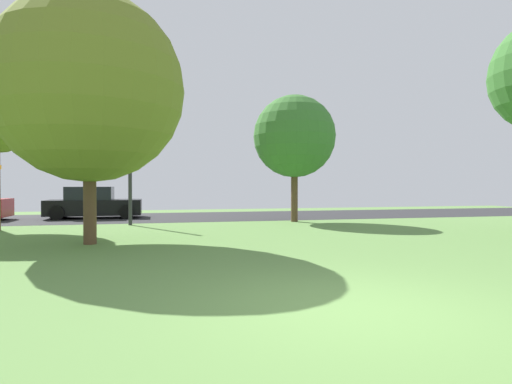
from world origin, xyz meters
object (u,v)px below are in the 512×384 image
maple_tree_near (89,88)px  street_lamp_post (130,166)px  parked_car_black (94,204)px  oak_tree_left (294,137)px

maple_tree_near → street_lamp_post: maple_tree_near is taller
maple_tree_near → parked_car_black: size_ratio=1.56×
parked_car_black → street_lamp_post: 4.67m
parked_car_black → maple_tree_near: bearing=-83.1°
street_lamp_post → oak_tree_left: bearing=0.3°
maple_tree_near → street_lamp_post: bearing=82.0°
oak_tree_left → maple_tree_near: bearing=-144.4°
maple_tree_near → street_lamp_post: 5.55m
street_lamp_post → parked_car_black: bearing=114.7°
oak_tree_left → parked_car_black: 9.76m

